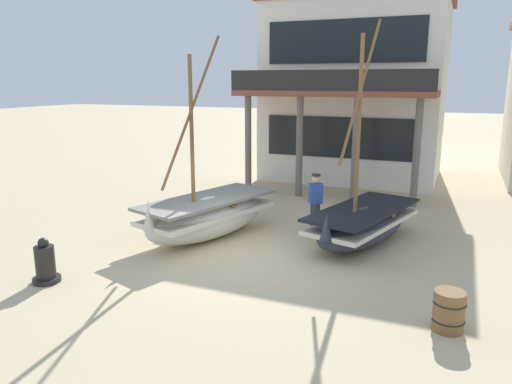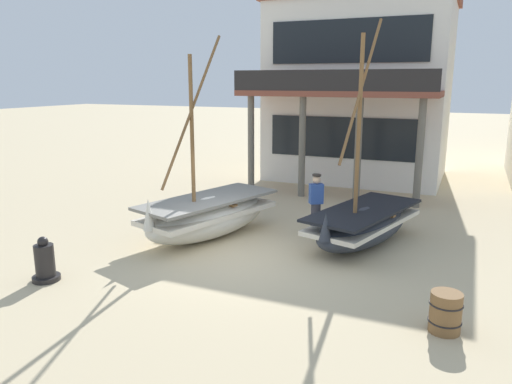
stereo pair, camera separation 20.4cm
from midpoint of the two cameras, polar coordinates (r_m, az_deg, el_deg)
The scene contains 7 objects.
ground_plane at distance 11.76m, azimuth -2.42°, elevation -7.68°, with size 120.00×120.00×0.00m, color #CCB78E.
fishing_boat_near_left at distance 12.85m, azimuth 11.90°, elevation -3.61°, with size 2.49×4.13×5.58m.
fishing_boat_centre_large at distance 13.10m, azimuth -6.12°, elevation -2.75°, with size 2.63×4.30×5.25m.
fisherman_by_hull at distance 13.34m, azimuth 6.50°, elevation -1.49°, with size 0.42×0.39×1.68m.
capstan_winch at distance 11.22m, azimuth -23.89°, elevation -7.73°, with size 0.57×0.57×0.97m.
wooden_barrel at distance 9.00m, azimuth 20.98°, elevation -12.85°, with size 0.56×0.56×0.70m.
harbor_building_main at distance 21.71m, azimuth 11.37°, elevation 11.63°, with size 7.32×7.87×7.47m.
Camera 1 is at (4.64, -9.98, 4.13)m, focal length 34.22 mm.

